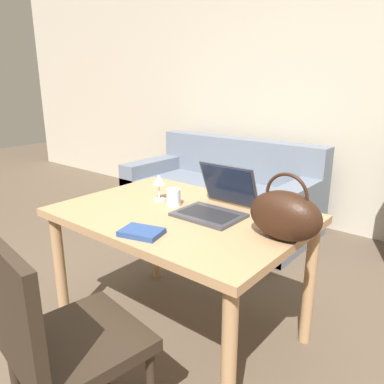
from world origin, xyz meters
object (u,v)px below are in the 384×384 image
Objects in this scene: chair at (58,338)px; couch at (221,197)px; drinking_glass at (174,197)px; wine_glass at (159,182)px; laptop at (218,200)px; handbag at (285,215)px.

chair is 0.48× the size of couch.
drinking_glass is 0.64× the size of wine_glass.
laptop is (0.04, 0.91, 0.29)m from chair.
handbag reaches higher than couch.
couch is at bearing 119.94° from chair.
laptop is (0.96, -1.41, 0.51)m from couch.
laptop is at bearing 165.75° from handbag.
couch is 5.79× the size of handbag.
chair is 0.96m from laptop.
wine_glass is at bearing -174.00° from laptop.
drinking_glass is 0.66m from handbag.
chair is 2.50m from couch.
drinking_glass is (-0.21, 0.85, 0.27)m from chair.
laptop is at bearing 6.00° from wine_glass.
drinking_glass is at bearing -64.16° from couch.
drinking_glass is at bearing 176.51° from handbag.
wine_glass reaches higher than drinking_glass.
couch is 1.77m from laptop.
couch is 1.70m from drinking_glass.
laptop reaches higher than drinking_glass.
chair is 0.99m from wine_glass.
chair is 9.55× the size of drinking_glass.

